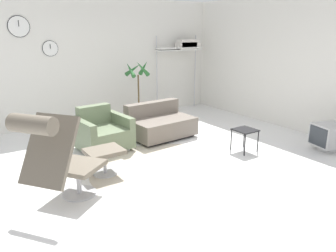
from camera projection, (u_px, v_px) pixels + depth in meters
The scene contains 12 objects.
ground_plane at pixel (159, 165), 5.24m from camera, with size 12.00×12.00×0.00m, color white.
wall_back at pixel (82, 61), 7.39m from camera, with size 12.00×0.09×2.80m.
wall_right at pixel (301, 64), 6.71m from camera, with size 0.06×12.00×2.80m.
round_rug at pixel (166, 169), 5.08m from camera, with size 2.36×2.36×0.01m.
lounge_chair at pixel (56, 152), 3.76m from camera, with size 1.18×1.07×1.24m.
ottoman at pixel (104, 155), 4.83m from camera, with size 0.53×0.45×0.39m.
armchair_red at pixel (102, 134), 5.86m from camera, with size 0.92×0.90×0.76m.
couch_low at pixel (160, 125), 6.56m from camera, with size 1.28×0.91×0.67m.
side_table at pixel (245, 132), 5.74m from camera, with size 0.37×0.37×0.40m.
crt_television at pixel (329, 136), 5.81m from camera, with size 0.62×0.57×0.48m.
potted_plant at pixel (138, 95), 7.63m from camera, with size 0.48×0.51×1.44m.
shelf_unit at pixel (185, 47), 8.49m from camera, with size 1.30×0.28×1.94m.
Camera 1 is at (-2.59, -4.11, 2.07)m, focal length 35.00 mm.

